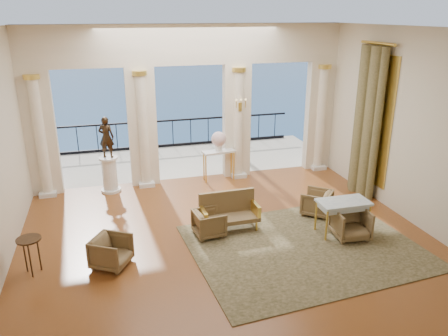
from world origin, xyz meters
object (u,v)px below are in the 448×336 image
object	(u,v)px
game_table	(343,204)
armchair_c	(317,201)
armchair_b	(351,222)
side_table	(29,243)
settee	(229,211)
console_table	(219,156)
pedestal	(110,175)
statue	(106,137)
armchair_a	(111,250)
armchair_d	(209,222)

from	to	relation	value
game_table	armchair_c	bearing A→B (deg)	96.67
armchair_b	side_table	bearing A→B (deg)	-177.83
settee	armchair_c	bearing A→B (deg)	2.50
armchair_b	console_table	world-z (taller)	console_table
armchair_b	console_table	xyz separation A→B (m)	(-1.91, 4.26, 0.38)
pedestal	statue	xyz separation A→B (m)	(0.00, -0.00, 1.10)
armchair_b	armchair_c	bearing A→B (deg)	103.46
armchair_c	side_table	size ratio (longest dim) A/B	0.92
armchair_a	side_table	size ratio (longest dim) A/B	0.92
pedestal	armchair_a	bearing A→B (deg)	-91.49
armchair_c	side_table	xyz separation A→B (m)	(-6.49, -0.92, 0.30)
console_table	side_table	distance (m)	6.15
armchair_b	statue	bearing A→B (deg)	145.77
armchair_b	armchair_d	world-z (taller)	armchair_b
console_table	armchair_a	bearing A→B (deg)	-136.77
statue	console_table	bearing A→B (deg)	-160.21
pedestal	console_table	xyz separation A→B (m)	(3.17, 0.05, 0.27)
settee	console_table	bearing A→B (deg)	78.06
settee	game_table	xyz separation A→B (m)	(2.43, -0.89, 0.27)
game_table	statue	world-z (taller)	statue
armchair_b	game_table	distance (m)	0.42
game_table	console_table	distance (m)	4.41
game_table	side_table	xyz separation A→B (m)	(-6.60, 0.12, -0.06)
side_table	statue	bearing A→B (deg)	67.54
armchair_c	console_table	distance (m)	3.46
armchair_d	pedestal	distance (m)	3.87
armchair_c	pedestal	size ratio (longest dim) A/B	0.68
armchair_c	pedestal	distance (m)	5.71
armchair_b	armchair_d	bearing A→B (deg)	168.04
settee	console_table	size ratio (longest dim) A/B	1.34
armchair_a	armchair_c	size ratio (longest dim) A/B	1.00
statue	settee	bearing A→B (deg)	148.95
game_table	pedestal	distance (m)	6.39
armchair_b	armchair_d	distance (m)	3.17
armchair_a	pedestal	xyz separation A→B (m)	(0.10, 3.98, 0.14)
statue	armchair_c	bearing A→B (deg)	168.12
armchair_b	side_table	size ratio (longest dim) A/B	1.01
game_table	armchair_b	bearing A→B (deg)	-72.31
armchair_a	pedestal	size ratio (longest dim) A/B	0.68
side_table	armchair_a	bearing A→B (deg)	-5.65
armchair_a	console_table	distance (m)	5.21
armchair_a	settee	xyz separation A→B (m)	(2.69, 0.91, 0.09)
armchair_d	game_table	bearing A→B (deg)	-109.70
armchair_a	game_table	bearing A→B (deg)	-58.54
armchair_c	side_table	bearing A→B (deg)	-40.40
side_table	game_table	bearing A→B (deg)	-1.06
pedestal	side_table	size ratio (longest dim) A/B	1.35
armchair_c	statue	world-z (taller)	statue
armchair_a	armchair_d	bearing A→B (deg)	-40.56
armchair_a	armchair_c	bearing A→B (deg)	-46.83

